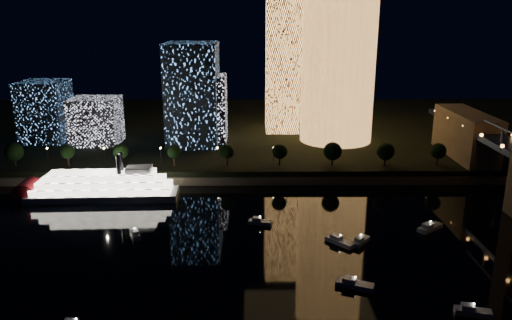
{
  "coord_description": "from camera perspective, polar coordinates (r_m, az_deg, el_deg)",
  "views": [
    {
      "loc": [
        -20.53,
        -93.17,
        60.43
      ],
      "look_at": [
        -19.27,
        55.0,
        16.82
      ],
      "focal_mm": 35.0,
      "sensor_mm": 36.0,
      "label": 1
    }
  ],
  "objects": [
    {
      "name": "tower_cylindrical",
      "position": [
        224.26,
        9.49,
        12.83
      ],
      "size": [
        34.0,
        34.0,
        84.4
      ],
      "color": "#E99A4A",
      "rests_on": "far_bank"
    },
    {
      "name": "seawall",
      "position": [
        185.95,
        5.88,
        -2.17
      ],
      "size": [
        420.0,
        6.0,
        3.0
      ],
      "primitive_type": "cube",
      "color": "#6B5E4C",
      "rests_on": "ground"
    },
    {
      "name": "far_bank",
      "position": [
        260.52,
        4.05,
        3.51
      ],
      "size": [
        420.0,
        160.0,
        5.0
      ],
      "primitive_type": "cube",
      "color": "black",
      "rests_on": "ground"
    },
    {
      "name": "midrise_blocks",
      "position": [
        225.8,
        -11.44,
        6.31
      ],
      "size": [
        91.1,
        29.6,
        43.7
      ],
      "color": "silver",
      "rests_on": "far_bank"
    },
    {
      "name": "esplanade_trees",
      "position": [
        188.01,
        -2.16,
        0.98
      ],
      "size": [
        166.46,
        6.95,
        8.98
      ],
      "color": "black",
      "rests_on": "far_bank"
    },
    {
      "name": "riverboat",
      "position": [
        176.99,
        -17.83,
        -2.97
      ],
      "size": [
        53.98,
        13.35,
        16.14
      ],
      "color": "silver",
      "rests_on": "ground"
    },
    {
      "name": "motorboats",
      "position": [
        124.85,
        9.85,
        -12.39
      ],
      "size": [
        109.12,
        78.45,
        2.78
      ],
      "color": "silver",
      "rests_on": "ground"
    },
    {
      "name": "ground",
      "position": [
        112.93,
        10.49,
        -16.26
      ],
      "size": [
        520.0,
        520.0,
        0.0
      ],
      "primitive_type": "plane",
      "color": "black",
      "rests_on": "ground"
    },
    {
      "name": "tower_rectangular",
      "position": [
        244.17,
        3.75,
        11.45
      ],
      "size": [
        21.71,
        21.71,
        69.06
      ],
      "primitive_type": "cube",
      "color": "#E99A4A",
      "rests_on": "far_bank"
    },
    {
      "name": "street_lamps",
      "position": [
        194.57,
        -4.44,
        1.03
      ],
      "size": [
        132.7,
        0.7,
        5.65
      ],
      "color": "black",
      "rests_on": "far_bank"
    }
  ]
}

